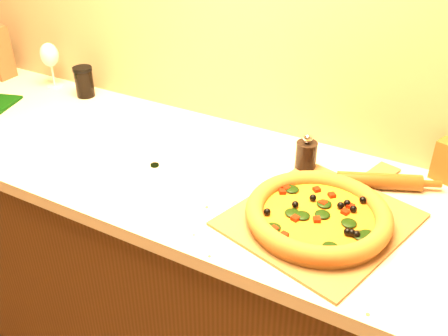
% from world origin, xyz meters
% --- Properties ---
extents(cabinet, '(2.80, 0.65, 0.86)m').
position_xyz_m(cabinet, '(0.00, 1.43, 0.43)').
color(cabinet, '#43280E').
rests_on(cabinet, ground).
extents(countertop, '(2.84, 0.68, 0.04)m').
position_xyz_m(countertop, '(0.00, 1.43, 0.88)').
color(countertop, beige).
rests_on(countertop, cabinet).
extents(pizza_peel, '(0.48, 0.62, 0.01)m').
position_xyz_m(pizza_peel, '(0.39, 1.37, 0.90)').
color(pizza_peel, brown).
rests_on(pizza_peel, countertop).
extents(pizza, '(0.36, 0.36, 0.05)m').
position_xyz_m(pizza, '(0.39, 1.34, 0.93)').
color(pizza, '#A66829').
rests_on(pizza, pizza_peel).
extents(bottle_cap, '(0.03, 0.03, 0.01)m').
position_xyz_m(bottle_cap, '(-0.14, 1.37, 0.90)').
color(bottle_cap, black).
rests_on(bottle_cap, countertop).
extents(pepper_grinder, '(0.06, 0.06, 0.12)m').
position_xyz_m(pepper_grinder, '(0.26, 1.57, 0.95)').
color(pepper_grinder, black).
rests_on(pepper_grinder, countertop).
extents(rolling_pin, '(0.31, 0.15, 0.05)m').
position_xyz_m(rolling_pin, '(0.48, 1.58, 0.92)').
color(rolling_pin, '#5B350F').
rests_on(rolling_pin, countertop).
extents(wine_glass, '(0.07, 0.07, 0.18)m').
position_xyz_m(wine_glass, '(-0.86, 1.68, 1.03)').
color(wine_glass, silver).
rests_on(wine_glass, countertop).
extents(dark_jar, '(0.07, 0.07, 0.12)m').
position_xyz_m(dark_jar, '(-0.68, 1.66, 0.96)').
color(dark_jar, black).
rests_on(dark_jar, countertop).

